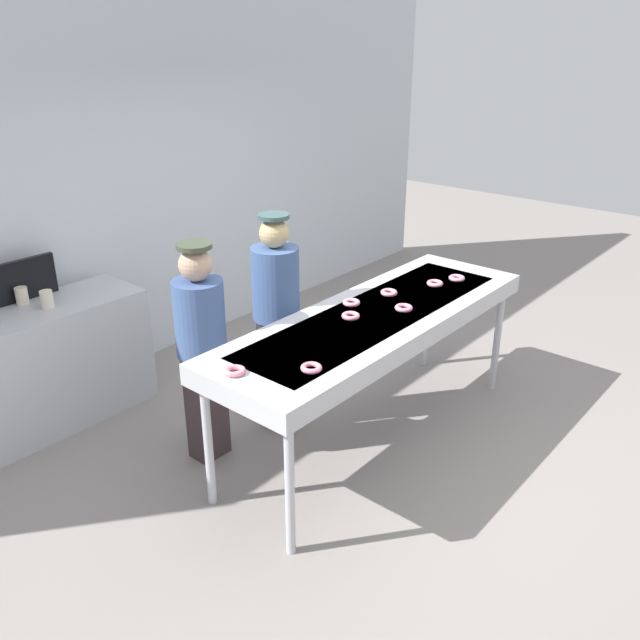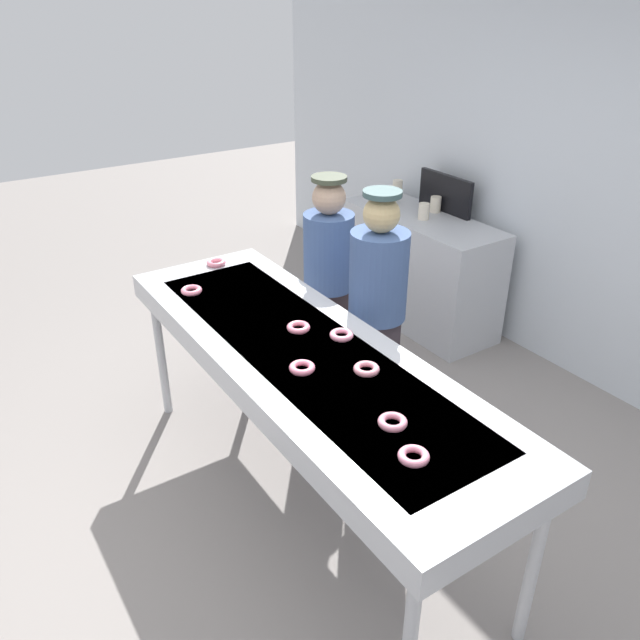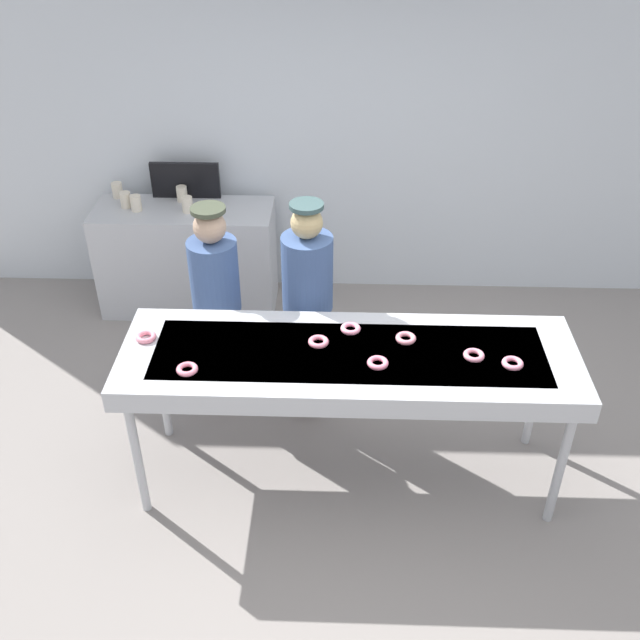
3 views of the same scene
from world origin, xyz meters
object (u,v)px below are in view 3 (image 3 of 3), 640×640
object	(u,v)px
strawberry_donut_5	(351,329)
strawberry_donut_0	(513,363)
strawberry_donut_4	(318,342)
strawberry_donut_6	(378,363)
menu_display	(185,180)
strawberry_donut_2	(187,369)
paper_cup_4	(136,203)
worker_baker	(216,298)
worker_assistant	(308,300)
strawberry_donut_7	(474,355)
paper_cup_1	(182,194)
strawberry_donut_3	(146,337)
paper_cup_2	(187,204)
paper_cup_3	(126,200)
prep_counter	(188,259)
strawberry_donut_1	(406,338)
paper_cup_0	(117,190)
fryer_conveyor	(349,362)

from	to	relation	value
strawberry_donut_5	strawberry_donut_0	bearing A→B (deg)	-18.73
strawberry_donut_4	strawberry_donut_6	bearing A→B (deg)	-29.18
strawberry_donut_5	menu_display	distance (m)	2.44
strawberry_donut_0	menu_display	size ratio (longest dim) A/B	0.21
strawberry_donut_2	paper_cup_4	bearing A→B (deg)	110.76
worker_baker	worker_assistant	size ratio (longest dim) A/B	0.95
strawberry_donut_0	strawberry_donut_2	bearing A→B (deg)	-176.40
strawberry_donut_7	paper_cup_1	size ratio (longest dim) A/B	0.95
strawberry_donut_4	strawberry_donut_7	distance (m)	0.91
worker_baker	menu_display	distance (m)	1.56
strawberry_donut_6	strawberry_donut_7	world-z (taller)	same
worker_assistant	strawberry_donut_0	bearing A→B (deg)	146.44
strawberry_donut_3	paper_cup_2	xyz separation A→B (m)	(-0.10, 1.86, -0.02)
strawberry_donut_4	worker_baker	xyz separation A→B (m)	(-0.72, 0.68, -0.14)
worker_assistant	paper_cup_1	distance (m)	1.85
strawberry_donut_7	paper_cup_3	xyz separation A→B (m)	(-2.55, 2.05, -0.02)
strawberry_donut_2	prep_counter	distance (m)	2.32
prep_counter	menu_display	distance (m)	0.66
strawberry_donut_3	menu_display	bearing A→B (deg)	94.18
strawberry_donut_1	strawberry_donut_5	size ratio (longest dim) A/B	1.00
strawberry_donut_3	prep_counter	size ratio (longest dim) A/B	0.08
strawberry_donut_5	paper_cup_0	xyz separation A→B (m)	(-1.96, 1.99, -0.02)
worker_baker	menu_display	size ratio (longest dim) A/B	2.70
strawberry_donut_4	strawberry_donut_0	bearing A→B (deg)	-8.73
strawberry_donut_0	strawberry_donut_3	distance (m)	2.15
strawberry_donut_1	strawberry_donut_3	distance (m)	1.55
strawberry_donut_6	paper_cup_0	size ratio (longest dim) A/B	0.95
strawberry_donut_7	worker_assistant	size ratio (longest dim) A/B	0.08
fryer_conveyor	worker_baker	bearing A→B (deg)	140.14
strawberry_donut_1	menu_display	bearing A→B (deg)	129.11
fryer_conveyor	menu_display	xyz separation A→B (m)	(-1.37, 2.23, 0.16)
strawberry_donut_7	paper_cup_0	distance (m)	3.48
strawberry_donut_1	strawberry_donut_7	distance (m)	0.41
strawberry_donut_0	strawberry_donut_3	size ratio (longest dim) A/B	1.00
strawberry_donut_0	paper_cup_3	size ratio (longest dim) A/B	0.95
strawberry_donut_0	paper_cup_3	bearing A→B (deg)	142.55
strawberry_donut_2	prep_counter	xyz separation A→B (m)	(-0.46, 2.20, -0.55)
paper_cup_2	strawberry_donut_7	bearing A→B (deg)	-44.25
paper_cup_1	prep_counter	bearing A→B (deg)	-81.23
strawberry_donut_1	strawberry_donut_4	xyz separation A→B (m)	(-0.52, -0.05, 0.00)
strawberry_donut_2	paper_cup_4	distance (m)	2.32
strawberry_donut_4	strawberry_donut_2	bearing A→B (deg)	-158.57
prep_counter	menu_display	size ratio (longest dim) A/B	2.57
strawberry_donut_0	worker_baker	xyz separation A→B (m)	(-1.83, 0.85, -0.14)
paper_cup_3	strawberry_donut_0	bearing A→B (deg)	-37.45
strawberry_donut_1	strawberry_donut_4	bearing A→B (deg)	-174.26
prep_counter	paper_cup_3	bearing A→B (deg)	176.78
paper_cup_0	menu_display	xyz separation A→B (m)	(0.58, 0.02, 0.09)
strawberry_donut_0	strawberry_donut_1	world-z (taller)	same
strawberry_donut_4	strawberry_donut_6	distance (m)	0.39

